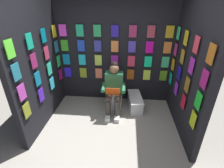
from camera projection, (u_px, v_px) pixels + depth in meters
name	position (u px, v px, depth m)	size (l,w,h in m)	color
ground_plane	(106.00, 156.00, 2.81)	(30.00, 30.00, 0.00)	#9E998E
display_wall_back	(115.00, 53.00, 3.99)	(2.84, 0.14, 2.47)	black
display_wall_left	(189.00, 71.00, 2.99)	(0.14, 1.89, 2.47)	black
display_wall_right	(38.00, 66.00, 3.22)	(0.14, 1.89, 2.47)	black
toilet	(114.00, 94.00, 4.03)	(0.41, 0.55, 0.77)	white
person_reading	(114.00, 89.00, 3.71)	(0.52, 0.68, 1.19)	#286B42
comic_longbox_near	(135.00, 102.00, 4.04)	(0.38, 0.76, 0.31)	silver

